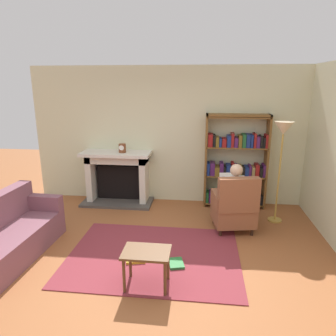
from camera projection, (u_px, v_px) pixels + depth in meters
name	position (u px, v px, depth m)	size (l,w,h in m)	color
ground	(150.00, 268.00, 4.08)	(14.00, 14.00, 0.00)	#98572F
back_wall	(171.00, 136.00, 6.16)	(5.60, 0.10, 2.70)	beige
area_rug	(154.00, 255.00, 4.36)	(2.40, 1.80, 0.01)	maroon
fireplace	(118.00, 175.00, 6.25)	(1.41, 0.64, 1.06)	#4C4742
mantel_clock	(122.00, 148.00, 5.98)	(0.14, 0.14, 0.17)	brown
bookshelf	(236.00, 164.00, 5.94)	(1.19, 0.32, 1.81)	brown
armchair_reading	(235.00, 207.00, 5.00)	(0.75, 0.72, 0.97)	#331E14
seated_reader	(233.00, 193.00, 5.06)	(0.42, 0.58, 1.14)	silver
sofa_floral	(8.00, 236.00, 4.26)	(0.79, 1.73, 0.85)	#7E4D5A
side_table	(147.00, 257.00, 3.61)	(0.56, 0.39, 0.47)	brown
scattered_books	(151.00, 259.00, 4.24)	(0.83, 0.49, 0.03)	gold
floor_lamp	(283.00, 138.00, 5.08)	(0.32, 0.32, 1.76)	#B7933F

